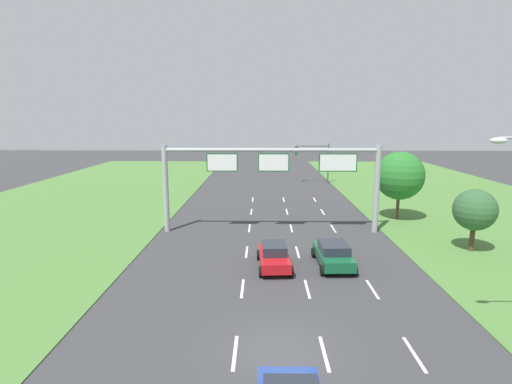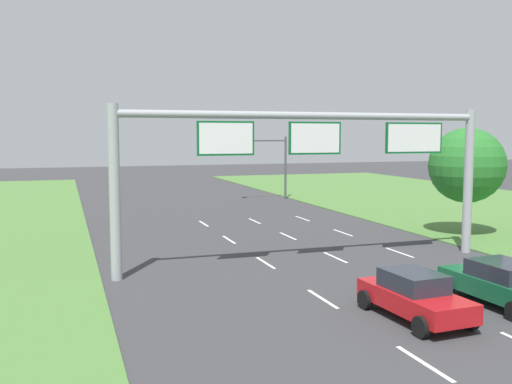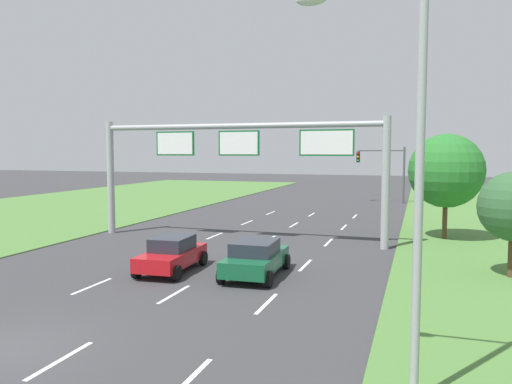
% 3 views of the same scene
% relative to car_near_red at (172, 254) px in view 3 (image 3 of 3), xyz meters
% --- Properties ---
extents(ground_plane, '(200.00, 200.00, 0.00)m').
position_rel_car_near_red_xyz_m(ground_plane, '(-0.04, -9.09, -0.76)').
color(ground_plane, '#38383A').
extents(lane_dashes_inner_left, '(0.14, 50.40, 0.01)m').
position_rel_car_near_red_xyz_m(lane_dashes_inner_left, '(-1.79, -3.09, -0.76)').
color(lane_dashes_inner_left, white).
rests_on(lane_dashes_inner_left, ground_plane).
extents(lane_dashes_inner_right, '(0.14, 50.40, 0.01)m').
position_rel_car_near_red_xyz_m(lane_dashes_inner_right, '(1.71, -3.09, -0.76)').
color(lane_dashes_inner_right, white).
rests_on(lane_dashes_inner_right, ground_plane).
extents(lane_dashes_slip, '(0.14, 50.40, 0.01)m').
position_rel_car_near_red_xyz_m(lane_dashes_slip, '(5.21, -3.09, -0.76)').
color(lane_dashes_slip, white).
rests_on(lane_dashes_slip, ground_plane).
extents(car_near_red, '(2.17, 4.11, 1.50)m').
position_rel_car_near_red_xyz_m(car_near_red, '(0.00, 0.00, 0.00)').
color(car_near_red, red).
rests_on(car_near_red, ground_plane).
extents(car_lead_silver, '(2.27, 4.33, 1.50)m').
position_rel_car_near_red_xyz_m(car_lead_silver, '(3.69, 0.34, 0.01)').
color(car_lead_silver, '#145633').
rests_on(car_lead_silver, ground_plane).
extents(sign_gantry, '(17.24, 0.44, 7.00)m').
position_rel_car_near_red_xyz_m(sign_gantry, '(0.17, 7.94, 4.17)').
color(sign_gantry, '#9EA0A5').
rests_on(sign_gantry, ground_plane).
extents(traffic_light_mast, '(4.76, 0.49, 5.60)m').
position_rel_car_near_red_xyz_m(traffic_light_mast, '(6.60, 32.54, 3.11)').
color(traffic_light_mast, '#47494F').
rests_on(traffic_light_mast, ground_plane).
extents(street_lamp, '(2.61, 0.32, 8.50)m').
position_rel_car_near_red_xyz_m(street_lamp, '(9.66, -8.63, 4.32)').
color(street_lamp, '#9EA0A5').
rests_on(street_lamp, ground_plane).
extents(roadside_tree_far, '(4.29, 4.29, 6.18)m').
position_rel_car_near_red_xyz_m(roadside_tree_far, '(11.50, 11.97, 3.27)').
color(roadside_tree_far, '#513823').
rests_on(roadside_tree_far, ground_plane).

